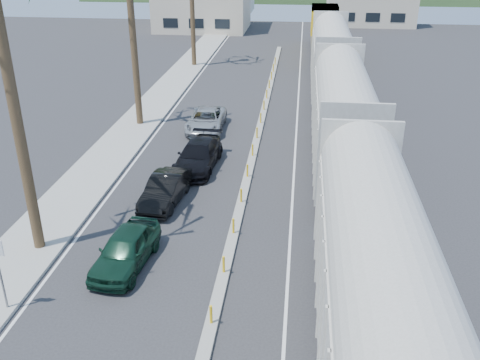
% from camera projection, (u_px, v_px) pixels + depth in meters
% --- Properties ---
extents(sidewalk, '(3.00, 90.00, 0.15)m').
position_uv_depth(sidewalk, '(149.00, 111.00, 39.76)').
color(sidewalk, gray).
rests_on(sidewalk, ground).
extents(rails, '(1.56, 100.00, 0.06)m').
position_uv_depth(rails, '(331.00, 106.00, 41.07)').
color(rails, black).
rests_on(rails, ground).
extents(median, '(0.45, 60.00, 0.85)m').
position_uv_depth(median, '(257.00, 139.00, 34.33)').
color(median, gray).
rests_on(median, ground).
extents(lane_markings, '(9.42, 90.00, 0.01)m').
position_uv_depth(lane_markings, '(234.00, 115.00, 39.13)').
color(lane_markings, silver).
rests_on(lane_markings, ground).
extents(freight_train, '(3.00, 60.94, 5.85)m').
position_uv_depth(freight_train, '(338.00, 92.00, 33.97)').
color(freight_train, '#A6A498').
rests_on(freight_train, ground).
extents(car_lead, '(2.53, 4.67, 1.49)m').
position_uv_depth(car_lead, '(126.00, 249.00, 21.21)').
color(car_lead, '#103021').
rests_on(car_lead, ground).
extents(car_second, '(2.31, 4.56, 1.41)m').
position_uv_depth(car_second, '(165.00, 190.00, 26.18)').
color(car_second, black).
rests_on(car_second, ground).
extents(car_third, '(2.67, 5.38, 1.49)m').
position_uv_depth(car_third, '(198.00, 155.00, 30.11)').
color(car_third, black).
rests_on(car_third, ground).
extents(car_rear, '(2.44, 5.06, 1.39)m').
position_uv_depth(car_rear, '(206.00, 120.00, 35.86)').
color(car_rear, '#AAACAF').
rests_on(car_rear, ground).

